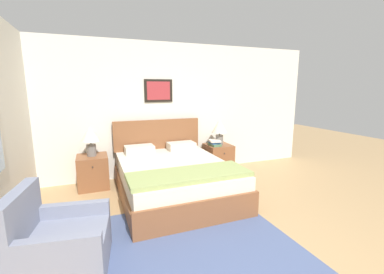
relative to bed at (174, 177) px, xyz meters
name	(u,v)px	position (x,y,z in m)	size (l,w,h in m)	color
wall_back	(159,110)	(0.07, 1.17, 1.00)	(6.82, 0.09, 2.60)	silver
area_rug_main	(197,242)	(-0.15, -1.37, -0.30)	(2.09, 1.98, 0.01)	#47567F
bed	(174,177)	(0.00, 0.00, 0.00)	(1.69, 2.20, 1.12)	brown
armchair	(58,245)	(-1.56, -1.31, -0.03)	(0.90, 0.87, 0.83)	gray
nightstand_near_window	(93,172)	(-1.23, 0.83, -0.01)	(0.51, 0.54, 0.57)	brown
nightstand_by_door	(218,158)	(1.23, 0.83, -0.01)	(0.51, 0.54, 0.57)	brown
table_lamp_near_window	(90,137)	(-1.23, 0.83, 0.61)	(0.31, 0.31, 0.52)	slate
table_lamp_by_door	(220,128)	(1.25, 0.83, 0.61)	(0.31, 0.31, 0.52)	slate
book_thick_bottom	(215,145)	(1.11, 0.78, 0.30)	(0.19, 0.28, 0.04)	#4C7551
book_hardcover_middle	(215,142)	(1.11, 0.78, 0.34)	(0.18, 0.21, 0.04)	#335693
book_novel_upper	(215,141)	(1.11, 0.78, 0.38)	(0.25, 0.29, 0.03)	silver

